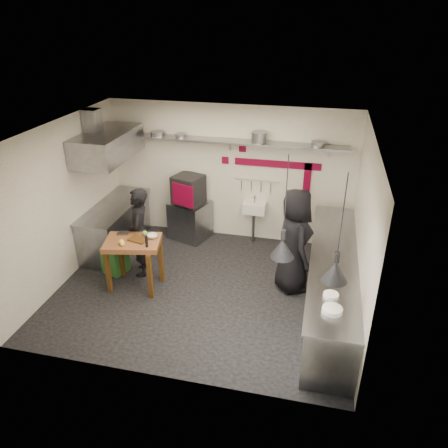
% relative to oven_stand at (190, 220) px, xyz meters
% --- Properties ---
extents(floor, '(5.00, 5.00, 0.00)m').
position_rel_oven_stand_xyz_m(floor, '(0.79, -1.81, -0.40)').
color(floor, black).
rests_on(floor, ground).
extents(ceiling, '(5.00, 5.00, 0.00)m').
position_rel_oven_stand_xyz_m(ceiling, '(0.79, -1.81, 2.40)').
color(ceiling, beige).
rests_on(ceiling, floor).
extents(wall_back, '(5.00, 0.04, 2.80)m').
position_rel_oven_stand_xyz_m(wall_back, '(0.79, 0.29, 1.00)').
color(wall_back, silver).
rests_on(wall_back, floor).
extents(wall_front, '(5.00, 0.04, 2.80)m').
position_rel_oven_stand_xyz_m(wall_front, '(0.79, -3.91, 1.00)').
color(wall_front, silver).
rests_on(wall_front, floor).
extents(wall_left, '(0.04, 4.20, 2.80)m').
position_rel_oven_stand_xyz_m(wall_left, '(-1.71, -1.81, 1.00)').
color(wall_left, silver).
rests_on(wall_left, floor).
extents(wall_right, '(0.04, 4.20, 2.80)m').
position_rel_oven_stand_xyz_m(wall_right, '(3.29, -1.81, 1.00)').
color(wall_right, silver).
rests_on(wall_right, floor).
extents(red_band_horiz, '(1.70, 0.02, 0.14)m').
position_rel_oven_stand_xyz_m(red_band_horiz, '(1.74, 0.27, 1.28)').
color(red_band_horiz, maroon).
rests_on(red_band_horiz, wall_back).
extents(red_band_vert, '(0.14, 0.02, 1.10)m').
position_rel_oven_stand_xyz_m(red_band_vert, '(2.34, 0.27, 0.80)').
color(red_band_vert, maroon).
rests_on(red_band_vert, wall_back).
extents(red_tile_a, '(0.14, 0.02, 0.14)m').
position_rel_oven_stand_xyz_m(red_tile_a, '(1.04, 0.27, 1.55)').
color(red_tile_a, maroon).
rests_on(red_tile_a, wall_back).
extents(red_tile_b, '(0.14, 0.02, 0.14)m').
position_rel_oven_stand_xyz_m(red_tile_b, '(0.69, 0.27, 1.28)').
color(red_tile_b, maroon).
rests_on(red_tile_b, wall_back).
extents(back_shelf, '(4.60, 0.34, 0.04)m').
position_rel_oven_stand_xyz_m(back_shelf, '(0.79, 0.11, 1.72)').
color(back_shelf, slate).
rests_on(back_shelf, wall_back).
extents(shelf_bracket_left, '(0.04, 0.06, 0.24)m').
position_rel_oven_stand_xyz_m(shelf_bracket_left, '(-1.11, 0.26, 1.62)').
color(shelf_bracket_left, slate).
rests_on(shelf_bracket_left, wall_back).
extents(shelf_bracket_mid, '(0.04, 0.06, 0.24)m').
position_rel_oven_stand_xyz_m(shelf_bracket_mid, '(0.79, 0.26, 1.62)').
color(shelf_bracket_mid, slate).
rests_on(shelf_bracket_mid, wall_back).
extents(shelf_bracket_right, '(0.04, 0.06, 0.24)m').
position_rel_oven_stand_xyz_m(shelf_bracket_right, '(2.69, 0.26, 1.62)').
color(shelf_bracket_right, slate).
rests_on(shelf_bracket_right, wall_back).
extents(pan_far_left, '(0.30, 0.30, 0.09)m').
position_rel_oven_stand_xyz_m(pan_far_left, '(-0.65, 0.11, 1.79)').
color(pan_far_left, slate).
rests_on(pan_far_left, back_shelf).
extents(pan_mid_left, '(0.23, 0.23, 0.07)m').
position_rel_oven_stand_xyz_m(pan_mid_left, '(-0.17, 0.11, 1.78)').
color(pan_mid_left, slate).
rests_on(pan_mid_left, back_shelf).
extents(stock_pot, '(0.32, 0.32, 0.20)m').
position_rel_oven_stand_xyz_m(stock_pot, '(1.39, 0.11, 1.84)').
color(stock_pot, slate).
rests_on(stock_pot, back_shelf).
extents(pan_right, '(0.28, 0.28, 0.08)m').
position_rel_oven_stand_xyz_m(pan_right, '(2.49, 0.11, 1.78)').
color(pan_right, slate).
rests_on(pan_right, back_shelf).
extents(oven_stand, '(0.91, 0.87, 0.80)m').
position_rel_oven_stand_xyz_m(oven_stand, '(0.00, 0.00, 0.00)').
color(oven_stand, slate).
rests_on(oven_stand, floor).
extents(combi_oven, '(0.69, 0.67, 0.58)m').
position_rel_oven_stand_xyz_m(combi_oven, '(-0.02, 0.01, 0.69)').
color(combi_oven, black).
rests_on(combi_oven, oven_stand).
extents(oven_door, '(0.48, 0.19, 0.46)m').
position_rel_oven_stand_xyz_m(oven_door, '(-0.03, -0.33, 0.69)').
color(oven_door, maroon).
rests_on(oven_door, combi_oven).
extents(oven_glass, '(0.36, 0.14, 0.34)m').
position_rel_oven_stand_xyz_m(oven_glass, '(0.02, -0.32, 0.69)').
color(oven_glass, black).
rests_on(oven_glass, oven_door).
extents(hand_sink, '(0.46, 0.34, 0.22)m').
position_rel_oven_stand_xyz_m(hand_sink, '(1.34, 0.11, 0.38)').
color(hand_sink, silver).
rests_on(hand_sink, wall_back).
extents(sink_tap, '(0.03, 0.03, 0.14)m').
position_rel_oven_stand_xyz_m(sink_tap, '(1.34, 0.11, 0.56)').
color(sink_tap, slate).
rests_on(sink_tap, hand_sink).
extents(sink_drain, '(0.06, 0.06, 0.66)m').
position_rel_oven_stand_xyz_m(sink_drain, '(1.34, 0.07, -0.06)').
color(sink_drain, slate).
rests_on(sink_drain, floor).
extents(utensil_rail, '(0.90, 0.02, 0.02)m').
position_rel_oven_stand_xyz_m(utensil_rail, '(1.34, 0.25, 0.92)').
color(utensil_rail, slate).
rests_on(utensil_rail, wall_back).
extents(counter_right, '(0.70, 3.80, 0.90)m').
position_rel_oven_stand_xyz_m(counter_right, '(2.94, -1.81, 0.05)').
color(counter_right, slate).
rests_on(counter_right, floor).
extents(counter_right_top, '(0.76, 3.90, 0.03)m').
position_rel_oven_stand_xyz_m(counter_right_top, '(2.94, -1.81, 0.52)').
color(counter_right_top, slate).
rests_on(counter_right_top, counter_right).
extents(plate_stack, '(0.32, 0.32, 0.07)m').
position_rel_oven_stand_xyz_m(plate_stack, '(2.91, -3.22, 0.56)').
color(plate_stack, silver).
rests_on(plate_stack, counter_right_top).
extents(small_bowl_right, '(0.28, 0.28, 0.05)m').
position_rel_oven_stand_xyz_m(small_bowl_right, '(2.89, -2.89, 0.56)').
color(small_bowl_right, silver).
rests_on(small_bowl_right, counter_right_top).
extents(counter_left, '(0.70, 1.90, 0.90)m').
position_rel_oven_stand_xyz_m(counter_left, '(-1.36, -0.76, 0.05)').
color(counter_left, slate).
rests_on(counter_left, floor).
extents(counter_left_top, '(0.76, 2.00, 0.03)m').
position_rel_oven_stand_xyz_m(counter_left_top, '(-1.36, -0.76, 0.52)').
color(counter_left_top, slate).
rests_on(counter_left_top, counter_left).
extents(extractor_hood, '(0.78, 1.60, 0.50)m').
position_rel_oven_stand_xyz_m(extractor_hood, '(-1.31, -0.76, 1.75)').
color(extractor_hood, slate).
rests_on(extractor_hood, ceiling).
extents(hood_duct, '(0.28, 0.28, 0.50)m').
position_rel_oven_stand_xyz_m(hood_duct, '(-1.56, -0.76, 2.15)').
color(hood_duct, slate).
rests_on(hood_duct, ceiling).
extents(green_bin, '(0.46, 0.46, 0.50)m').
position_rel_oven_stand_xyz_m(green_bin, '(-0.95, -1.64, -0.15)').
color(green_bin, '#225C22').
rests_on(green_bin, floor).
extents(prep_table, '(1.03, 0.82, 0.92)m').
position_rel_oven_stand_xyz_m(prep_table, '(-0.39, -2.01, 0.06)').
color(prep_table, brown).
rests_on(prep_table, floor).
extents(cutting_board, '(0.35, 0.29, 0.02)m').
position_rel_oven_stand_xyz_m(cutting_board, '(-0.29, -1.97, 0.53)').
color(cutting_board, '#4A2D10').
rests_on(cutting_board, prep_table).
extents(pepper_mill, '(0.05, 0.05, 0.20)m').
position_rel_oven_stand_xyz_m(pepper_mill, '(-0.06, -2.16, 0.62)').
color(pepper_mill, black).
rests_on(pepper_mill, prep_table).
extents(lemon_a, '(0.10, 0.10, 0.09)m').
position_rel_oven_stand_xyz_m(lemon_a, '(-0.51, -2.17, 0.56)').
color(lemon_a, gold).
rests_on(lemon_a, prep_table).
extents(lemon_b, '(0.11, 0.11, 0.08)m').
position_rel_oven_stand_xyz_m(lemon_b, '(-0.47, -2.21, 0.56)').
color(lemon_b, gold).
rests_on(lemon_b, prep_table).
extents(veg_ball, '(0.11, 0.11, 0.09)m').
position_rel_oven_stand_xyz_m(veg_ball, '(-0.24, -1.80, 0.57)').
color(veg_ball, '#5C823B').
rests_on(veg_ball, prep_table).
extents(steel_tray, '(0.22, 0.18, 0.03)m').
position_rel_oven_stand_xyz_m(steel_tray, '(-0.64, -1.83, 0.54)').
color(steel_tray, slate).
rests_on(steel_tray, prep_table).
extents(bowl, '(0.22, 0.22, 0.06)m').
position_rel_oven_stand_xyz_m(bowl, '(-0.09, -1.83, 0.55)').
color(bowl, silver).
rests_on(bowl, prep_table).
extents(heat_lamp_near, '(0.44, 0.44, 1.48)m').
position_rel_oven_stand_xyz_m(heat_lamp_near, '(2.18, -2.65, 1.66)').
color(heat_lamp_near, black).
rests_on(heat_lamp_near, ceiling).
extents(heat_lamp_far, '(0.35, 0.35, 1.43)m').
position_rel_oven_stand_xyz_m(heat_lamp_far, '(2.89, -3.16, 1.68)').
color(heat_lamp_far, black).
rests_on(heat_lamp_far, ceiling).
extents(chef_left, '(0.56, 0.70, 1.67)m').
position_rel_oven_stand_xyz_m(chef_left, '(-0.46, -1.56, 0.43)').
color(chef_left, black).
rests_on(chef_left, floor).
extents(chef_right, '(0.90, 1.06, 1.85)m').
position_rel_oven_stand_xyz_m(chef_right, '(2.27, -1.41, 0.52)').
color(chef_right, black).
rests_on(chef_right, floor).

